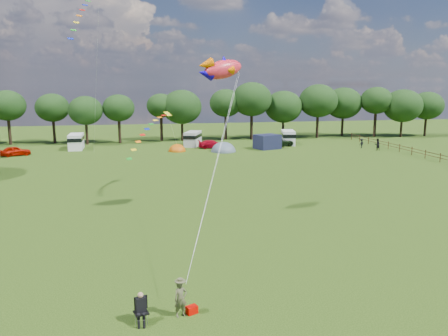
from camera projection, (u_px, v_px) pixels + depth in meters
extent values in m
plane|color=black|center=(252.00, 266.00, 23.99)|extent=(180.00, 180.00, 0.00)
cylinder|color=black|center=(10.00, 132.00, 72.21)|extent=(0.49, 0.49, 4.25)
ellipsoid|color=black|center=(7.00, 106.00, 71.40)|extent=(5.86, 5.86, 4.98)
cylinder|color=black|center=(54.00, 132.00, 74.14)|extent=(0.47, 0.47, 3.90)
ellipsoid|color=black|center=(52.00, 108.00, 73.37)|extent=(5.58, 5.58, 4.74)
cylinder|color=black|center=(87.00, 134.00, 72.30)|extent=(0.44, 0.44, 3.56)
ellipsoid|color=black|center=(85.00, 110.00, 71.57)|extent=(5.56, 5.56, 4.73)
cylinder|color=black|center=(120.00, 131.00, 74.18)|extent=(0.47, 0.47, 3.95)
ellipsoid|color=black|center=(119.00, 108.00, 73.43)|extent=(5.33, 5.33, 4.53)
cylinder|color=black|center=(161.00, 129.00, 77.23)|extent=(0.50, 0.50, 4.33)
ellipsoid|color=black|center=(161.00, 106.00, 76.47)|extent=(4.95, 4.95, 4.21)
cylinder|color=black|center=(182.00, 131.00, 77.56)|extent=(0.43, 0.43, 3.31)
ellipsoid|color=black|center=(182.00, 107.00, 76.75)|extent=(7.03, 7.03, 5.98)
cylinder|color=black|center=(226.00, 127.00, 79.18)|extent=(0.50, 0.50, 4.36)
ellipsoid|color=black|center=(226.00, 103.00, 78.36)|extent=(5.84, 5.84, 4.97)
cylinder|color=black|center=(251.00, 127.00, 79.18)|extent=(0.51, 0.51, 4.55)
ellipsoid|color=black|center=(252.00, 99.00, 78.25)|extent=(7.15, 7.15, 6.08)
cylinder|color=black|center=(283.00, 129.00, 81.17)|extent=(0.42, 0.42, 3.21)
ellipsoid|color=black|center=(283.00, 107.00, 80.38)|extent=(6.90, 6.90, 5.86)
cylinder|color=black|center=(317.00, 127.00, 81.66)|extent=(0.48, 0.48, 4.17)
ellipsoid|color=black|center=(318.00, 101.00, 80.76)|extent=(7.16, 7.16, 6.09)
cylinder|color=black|center=(342.00, 126.00, 84.69)|extent=(0.45, 0.45, 3.66)
ellipsoid|color=black|center=(343.00, 103.00, 83.84)|extent=(7.05, 7.05, 5.99)
cylinder|color=black|center=(375.00, 125.00, 83.19)|extent=(0.52, 0.52, 4.65)
ellipsoid|color=black|center=(376.00, 100.00, 82.33)|extent=(5.96, 5.96, 5.06)
cylinder|color=black|center=(401.00, 129.00, 82.94)|extent=(0.42, 0.42, 3.19)
ellipsoid|color=black|center=(403.00, 106.00, 82.13)|extent=(7.23, 7.23, 6.14)
cylinder|color=black|center=(425.00, 127.00, 84.31)|extent=(0.44, 0.44, 3.52)
ellipsoid|color=black|center=(427.00, 106.00, 83.54)|extent=(6.22, 6.22, 5.28)
cylinder|color=#472D19|center=(440.00, 158.00, 55.93)|extent=(0.12, 0.12, 1.20)
cylinder|color=#472D19|center=(448.00, 160.00, 54.49)|extent=(0.08, 3.00, 0.08)
cylinder|color=#472D19|center=(425.00, 154.00, 58.82)|extent=(0.12, 0.12, 1.20)
cylinder|color=#472D19|center=(433.00, 153.00, 57.31)|extent=(0.08, 3.00, 0.08)
cylinder|color=#472D19|center=(433.00, 156.00, 57.38)|extent=(0.08, 3.00, 0.08)
cylinder|color=#472D19|center=(412.00, 151.00, 61.71)|extent=(0.12, 0.12, 1.20)
cylinder|color=#472D19|center=(419.00, 150.00, 60.20)|extent=(0.08, 3.00, 0.08)
cylinder|color=#472D19|center=(418.00, 153.00, 60.27)|extent=(0.08, 3.00, 0.08)
cylinder|color=#472D19|center=(400.00, 148.00, 64.60)|extent=(0.12, 0.12, 1.20)
cylinder|color=#472D19|center=(406.00, 147.00, 63.09)|extent=(0.08, 3.00, 0.08)
cylinder|color=#472D19|center=(406.00, 150.00, 63.17)|extent=(0.08, 3.00, 0.08)
cylinder|color=#472D19|center=(388.00, 145.00, 67.49)|extent=(0.12, 0.12, 1.20)
cylinder|color=#472D19|center=(394.00, 144.00, 65.98)|extent=(0.08, 3.00, 0.08)
cylinder|color=#472D19|center=(394.00, 147.00, 66.06)|extent=(0.08, 3.00, 0.08)
cylinder|color=#472D19|center=(378.00, 143.00, 70.39)|extent=(0.12, 0.12, 1.20)
cylinder|color=#472D19|center=(383.00, 142.00, 68.87)|extent=(0.08, 3.00, 0.08)
cylinder|color=#472D19|center=(383.00, 144.00, 68.95)|extent=(0.08, 3.00, 0.08)
cylinder|color=#472D19|center=(369.00, 140.00, 73.28)|extent=(0.12, 0.12, 1.20)
cylinder|color=#472D19|center=(373.00, 139.00, 71.77)|extent=(0.08, 3.00, 0.08)
cylinder|color=#472D19|center=(373.00, 142.00, 71.84)|extent=(0.08, 3.00, 0.08)
cylinder|color=#472D19|center=(360.00, 138.00, 76.17)|extent=(0.12, 0.12, 1.20)
cylinder|color=#472D19|center=(364.00, 137.00, 74.66)|extent=(0.08, 3.00, 0.08)
cylinder|color=#472D19|center=(364.00, 140.00, 74.73)|extent=(0.08, 3.00, 0.08)
cylinder|color=#472D19|center=(352.00, 136.00, 79.06)|extent=(0.12, 0.12, 1.20)
cylinder|color=#472D19|center=(356.00, 135.00, 77.55)|extent=(0.08, 3.00, 0.08)
cylinder|color=#472D19|center=(356.00, 138.00, 77.63)|extent=(0.08, 3.00, 0.08)
imported|color=#A40E00|center=(15.00, 151.00, 60.97)|extent=(4.41, 3.14, 1.37)
imported|color=#AE0617|center=(212.00, 144.00, 68.37)|extent=(4.33, 1.95, 1.28)
imported|color=black|center=(279.00, 142.00, 70.41)|extent=(5.65, 3.64, 1.42)
cube|color=white|center=(76.00, 142.00, 67.17)|extent=(2.13, 4.74, 2.34)
cube|color=black|center=(76.00, 139.00, 67.08)|extent=(2.17, 4.83, 0.55)
cylinder|color=black|center=(75.00, 148.00, 65.91)|extent=(0.67, 0.26, 0.66)
cylinder|color=black|center=(77.00, 146.00, 68.74)|extent=(0.67, 0.26, 0.66)
cube|color=#BBBBBD|center=(193.00, 139.00, 70.91)|extent=(3.44, 5.01, 2.31)
cube|color=black|center=(193.00, 136.00, 70.82)|extent=(3.51, 5.11, 0.55)
cylinder|color=black|center=(191.00, 145.00, 69.66)|extent=(0.69, 0.45, 0.65)
cylinder|color=black|center=(195.00, 143.00, 72.48)|extent=(0.69, 0.45, 0.65)
cube|color=white|center=(288.00, 137.00, 72.57)|extent=(3.00, 4.97, 2.32)
cube|color=black|center=(288.00, 135.00, 72.48)|extent=(3.06, 5.07, 0.55)
cylinder|color=black|center=(289.00, 144.00, 71.29)|extent=(0.69, 0.39, 0.65)
cylinder|color=black|center=(287.00, 141.00, 74.16)|extent=(0.69, 0.39, 0.65)
ellipsoid|color=#BC5108|center=(177.00, 151.00, 65.42)|extent=(2.52, 2.90, 2.07)
cylinder|color=#BC5108|center=(177.00, 151.00, 65.42)|extent=(2.65, 2.65, 0.08)
ellipsoid|color=#4E5C69|center=(223.00, 151.00, 65.05)|extent=(3.61, 4.15, 2.82)
cylinder|color=#4E5C69|center=(223.00, 151.00, 65.05)|extent=(3.79, 3.79, 0.08)
cube|color=#1A1D3A|center=(267.00, 142.00, 67.69)|extent=(4.29, 3.89, 2.21)
imported|color=brown|center=(181.00, 299.00, 18.66)|extent=(0.67, 0.54, 1.59)
cylinder|color=#99999E|center=(135.00, 322.00, 17.90)|extent=(0.02, 0.02, 0.50)
cylinder|color=#99999E|center=(147.00, 321.00, 17.99)|extent=(0.02, 0.02, 0.50)
cylinder|color=#99999E|center=(136.00, 316.00, 18.36)|extent=(0.02, 0.02, 0.50)
cylinder|color=#99999E|center=(147.00, 315.00, 18.45)|extent=(0.02, 0.02, 0.50)
cube|color=black|center=(141.00, 313.00, 18.13)|extent=(0.69, 0.67, 0.05)
cube|color=black|center=(141.00, 303.00, 18.32)|extent=(0.56, 0.20, 0.60)
cube|color=black|center=(141.00, 304.00, 18.10)|extent=(0.47, 0.36, 0.63)
sphere|color=tan|center=(140.00, 295.00, 18.00)|extent=(0.24, 0.24, 0.24)
cube|color=#D80600|center=(192.00, 310.00, 19.01)|extent=(0.57, 0.49, 0.34)
ellipsoid|color=red|center=(223.00, 69.00, 31.19)|extent=(3.53, 2.29, 1.91)
ellipsoid|color=gold|center=(223.00, 72.00, 31.22)|extent=(2.21, 1.41, 1.05)
cone|color=#E86500|center=(205.00, 65.00, 30.41)|extent=(1.39, 1.19, 1.00)
cone|color=#1000C1|center=(205.00, 73.00, 30.52)|extent=(1.39, 1.19, 1.00)
cone|color=#1000C1|center=(224.00, 61.00, 31.13)|extent=(0.95, 1.04, 0.85)
sphere|color=white|center=(234.00, 67.00, 32.03)|extent=(0.32, 0.32, 0.32)
sphere|color=black|center=(234.00, 67.00, 32.11)|extent=(0.16, 0.16, 0.16)
cube|color=#198C1E|center=(88.00, 1.00, 46.98)|extent=(0.64, 0.51, 0.15)
cube|color=#0C1EB2|center=(85.00, 5.00, 46.54)|extent=(0.64, 0.51, 0.16)
cube|color=red|center=(82.00, 10.00, 46.12)|extent=(0.63, 0.50, 0.17)
cube|color=orange|center=(79.00, 16.00, 45.72)|extent=(0.63, 0.50, 0.18)
cube|color=yellow|center=(76.00, 22.00, 45.33)|extent=(0.63, 0.49, 0.19)
cube|color=#198C1E|center=(73.00, 30.00, 44.96)|extent=(0.62, 0.49, 0.19)
cube|color=#0C1EB2|center=(71.00, 39.00, 44.60)|extent=(0.62, 0.48, 0.20)
cube|color=yellow|center=(168.00, 114.00, 41.33)|extent=(0.84, 0.85, 0.40)
cube|color=red|center=(164.00, 115.00, 40.84)|extent=(0.57, 0.60, 0.11)
cube|color=orange|center=(160.00, 117.00, 40.35)|extent=(0.57, 0.60, 0.12)
cube|color=yellow|center=(156.00, 120.00, 39.89)|extent=(0.57, 0.60, 0.13)
cube|color=#198C1E|center=(151.00, 124.00, 39.43)|extent=(0.56, 0.60, 0.14)
cube|color=#0C1EB2|center=(147.00, 129.00, 39.00)|extent=(0.56, 0.59, 0.15)
cube|color=red|center=(143.00, 135.00, 38.58)|extent=(0.56, 0.59, 0.16)
cube|color=orange|center=(138.00, 142.00, 38.17)|extent=(0.55, 0.58, 0.17)
cube|color=yellow|center=(134.00, 150.00, 37.78)|extent=(0.55, 0.58, 0.18)
cube|color=#198C1E|center=(129.00, 159.00, 37.40)|extent=(0.54, 0.58, 0.19)
imported|color=black|center=(377.00, 144.00, 66.09)|extent=(0.96, 0.68, 1.81)
imported|color=black|center=(361.00, 143.00, 68.47)|extent=(1.06, 0.89, 1.50)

